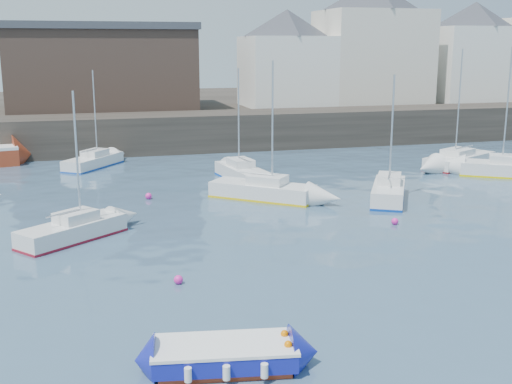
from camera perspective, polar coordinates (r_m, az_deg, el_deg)
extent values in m
plane|color=#2D4760|center=(20.94, 8.79, -11.16)|extent=(220.00, 220.00, 0.00)
cube|color=#28231E|center=(53.46, -6.49, 5.33)|extent=(90.00, 5.00, 3.00)
cube|color=#28231E|center=(71.21, -8.73, 7.06)|extent=(90.00, 32.00, 2.80)
cube|color=beige|center=(65.67, 10.26, 11.68)|extent=(10.00, 8.00, 9.00)
cube|color=white|center=(70.65, 18.65, 10.69)|extent=(9.00, 7.00, 7.50)
pyramid|color=#3A3D44|center=(70.69, 18.95, 14.71)|extent=(11.88, 11.88, 2.45)
cube|color=white|center=(61.93, 2.73, 10.65)|extent=(8.00, 7.00, 6.50)
pyramid|color=#3A3D44|center=(61.92, 2.78, 14.79)|extent=(11.14, 11.14, 2.45)
cube|color=#3D2D26|center=(60.47, -13.52, 10.50)|extent=(16.00, 10.00, 7.00)
cube|color=#3A3D44|center=(60.46, -13.71, 14.10)|extent=(16.40, 10.40, 0.60)
cube|color=#9B351B|center=(17.85, -2.82, -15.18)|extent=(3.66, 1.95, 0.17)
cube|color=#151C9D|center=(17.70, -2.83, -14.25)|extent=(3.99, 2.19, 0.48)
cube|color=white|center=(17.58, -2.84, -13.44)|extent=(4.07, 2.24, 0.09)
cube|color=white|center=(17.67, -2.83, -14.03)|extent=(3.17, 1.60, 0.43)
cube|color=tan|center=(17.62, -2.84, -13.72)|extent=(0.44, 1.16, 0.06)
cylinder|color=white|center=(18.51, -6.09, -13.14)|extent=(0.19, 0.19, 0.38)
cylinder|color=white|center=(16.90, -6.07, -15.85)|extent=(0.19, 0.19, 0.38)
cylinder|color=white|center=(18.53, -3.00, -13.06)|extent=(0.19, 0.19, 0.38)
cylinder|color=white|center=(16.92, -2.64, -15.75)|extent=(0.19, 0.19, 0.38)
cylinder|color=white|center=(18.60, 0.07, -12.94)|extent=(0.19, 0.19, 0.38)
cylinder|color=white|center=(16.99, 0.76, -15.60)|extent=(0.19, 0.19, 0.38)
cube|color=silver|center=(29.72, -16.01, -3.37)|extent=(4.92, 4.36, 0.82)
cube|color=maroon|center=(29.82, -15.97, -4.03)|extent=(4.97, 4.41, 0.11)
cube|color=silver|center=(29.70, -15.71, -2.09)|extent=(2.12, 2.03, 0.46)
cylinder|color=silver|center=(29.30, -15.64, 3.03)|extent=(0.09, 0.09, 5.76)
cube|color=silver|center=(36.20, 0.58, 0.08)|extent=(5.76, 5.25, 0.89)
cube|color=yellow|center=(36.28, 0.57, -0.51)|extent=(5.81, 5.30, 0.12)
cube|color=silver|center=(35.93, 1.01, 1.11)|extent=(2.50, 2.42, 0.49)
cylinder|color=silver|center=(35.30, 1.47, 6.09)|extent=(0.10, 0.10, 6.81)
cube|color=silver|center=(36.55, 11.70, -0.03)|extent=(3.99, 5.36, 0.94)
cube|color=#0A3696|center=(36.64, 11.67, -0.65)|extent=(4.03, 5.42, 0.13)
cube|color=silver|center=(36.65, 11.77, 1.17)|extent=(1.98, 2.20, 0.52)
cylinder|color=silver|center=(36.47, 11.99, 5.47)|extent=(0.10, 0.10, 5.99)
cube|color=silver|center=(45.67, 21.81, 1.85)|extent=(6.63, 5.28, 0.90)
cube|color=#E1D203|center=(45.74, 21.77, 1.37)|extent=(6.69, 5.33, 0.12)
cube|color=silver|center=(45.53, 21.48, 2.75)|extent=(2.77, 2.55, 0.50)
cylinder|color=silver|center=(45.07, 21.43, 7.16)|extent=(0.10, 0.10, 7.51)
cube|color=silver|center=(41.14, -1.24, 1.64)|extent=(2.55, 5.60, 0.88)
cube|color=#0440B1|center=(41.22, -1.24, 1.12)|extent=(2.58, 5.65, 0.12)
cube|color=silver|center=(41.26, -1.39, 2.64)|extent=(1.57, 2.07, 0.49)
cylinder|color=silver|center=(41.09, -1.56, 6.62)|extent=(0.10, 0.10, 6.20)
cube|color=silver|center=(48.30, 17.64, 2.69)|extent=(6.68, 4.82, 0.83)
cube|color=maroon|center=(48.36, 17.61, 2.27)|extent=(6.74, 4.87, 0.11)
cube|color=silver|center=(47.92, 17.50, 3.40)|extent=(2.72, 2.42, 0.46)
cylinder|color=silver|center=(47.23, 17.59, 7.53)|extent=(0.09, 0.09, 7.42)
cube|color=silver|center=(47.11, -14.27, 2.62)|extent=(4.45, 5.20, 0.78)
cube|color=#1D4CB0|center=(47.17, -14.25, 2.22)|extent=(4.50, 5.25, 0.10)
cube|color=silver|center=(47.22, -14.13, 3.41)|extent=(2.10, 2.22, 0.44)
cylinder|color=silver|center=(47.07, -14.13, 6.81)|extent=(0.09, 0.09, 6.02)
sphere|color=#E9259E|center=(23.78, -6.90, -8.09)|extent=(0.34, 0.34, 0.34)
sphere|color=#E9259E|center=(31.85, 12.23, -2.84)|extent=(0.34, 0.34, 0.34)
sphere|color=#E9259E|center=(36.76, -9.52, -0.61)|extent=(0.37, 0.37, 0.37)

